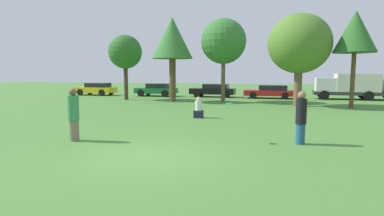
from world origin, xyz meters
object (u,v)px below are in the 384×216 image
object	(u,v)px
tree_1	(172,39)
tree_2	(224,42)
person_catcher	(301,117)
parked_car_black	(213,90)
frisbee	(229,103)
parked_car_red	(270,91)
person_thrower	(74,115)
bystander_sitting	(199,109)
tree_0	(125,52)
tree_4	(355,32)
parked_car_yellow	(96,89)
delivery_truck_white	(348,85)
parked_car_green	(157,89)
tree_3	(299,44)

from	to	relation	value
tree_1	tree_2	distance (m)	4.09
person_catcher	parked_car_black	bearing A→B (deg)	-81.91
frisbee	parked_car_red	xyz separation A→B (m)	(1.46, 19.19, -0.69)
person_thrower	bystander_sitting	distance (m)	7.07
tree_0	parked_car_black	bearing A→B (deg)	34.88
person_thrower	frisbee	bearing A→B (deg)	1.05
person_thrower	tree_4	xyz separation A→B (m)	(11.91, 13.29, 4.06)
tree_4	person_catcher	bearing A→B (deg)	-109.99
parked_car_yellow	person_catcher	bearing A→B (deg)	137.09
person_thrower	delivery_truck_white	distance (m)	24.52
parked_car_yellow	parked_car_green	bearing A→B (deg)	-175.74
bystander_sitting	parked_car_black	size ratio (longest dim) A/B	0.25
person_catcher	tree_0	xyz separation A→B (m)	(-13.13, 14.37, 3.20)
tree_3	parked_car_green	world-z (taller)	tree_3
person_thrower	parked_car_black	world-z (taller)	person_thrower
tree_1	bystander_sitting	bearing A→B (deg)	-64.39
tree_3	frisbee	bearing A→B (deg)	-104.54
tree_2	parked_car_black	distance (m)	6.55
person_catcher	tree_2	bearing A→B (deg)	-82.09
person_thrower	parked_car_yellow	xyz separation A→B (m)	(-11.06, 20.00, -0.23)
frisbee	bystander_sitting	size ratio (longest dim) A/B	0.21
tree_1	tree_2	xyz separation A→B (m)	(3.98, 0.88, -0.21)
person_thrower	delivery_truck_white	bearing A→B (deg)	47.24
bystander_sitting	parked_car_yellow	size ratio (longest dim) A/B	0.26
person_thrower	tree_3	size ratio (longest dim) A/B	0.28
frisbee	parked_car_red	bearing A→B (deg)	85.64
parked_car_red	tree_4	bearing A→B (deg)	129.26
frisbee	parked_car_yellow	size ratio (longest dim) A/B	0.06
frisbee	tree_2	world-z (taller)	tree_2
tree_0	parked_car_red	distance (m)	13.52
parked_car_black	tree_1	bearing A→B (deg)	69.65
parked_car_yellow	tree_1	bearing A→B (deg)	154.74
bystander_sitting	tree_3	bearing A→B (deg)	52.56
tree_0	parked_car_black	world-z (taller)	tree_0
tree_2	parked_car_green	size ratio (longest dim) A/B	1.59
person_thrower	frisbee	distance (m)	5.34
tree_3	parked_car_black	size ratio (longest dim) A/B	1.45
person_thrower	parked_car_green	distance (m)	20.71
bystander_sitting	tree_2	world-z (taller)	tree_2
tree_3	tree_4	xyz separation A→B (m)	(3.41, -0.31, 0.66)
parked_car_green	delivery_truck_white	size ratio (longest dim) A/B	0.74
tree_4	frisbee	bearing A→B (deg)	-118.53
person_thrower	tree_2	xyz separation A→B (m)	(2.94, 15.68, 3.90)
parked_car_red	delivery_truck_white	bearing A→B (deg)	-174.36
tree_3	parked_car_green	distance (m)	14.95
person_catcher	tree_3	world-z (taller)	tree_3
person_catcher	tree_4	distance (m)	13.38
frisbee	tree_1	size ratio (longest dim) A/B	0.03
parked_car_yellow	tree_2	bearing A→B (deg)	165.04
person_thrower	delivery_truck_white	size ratio (longest dim) A/B	0.32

